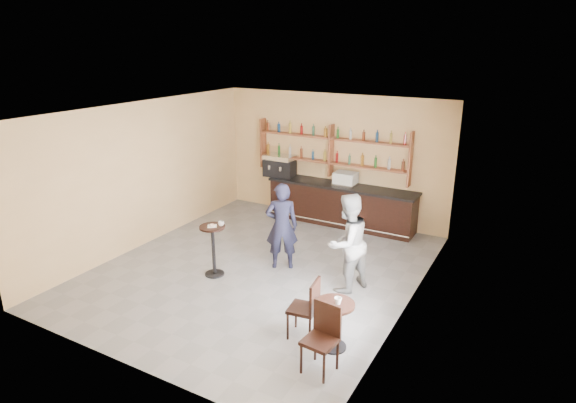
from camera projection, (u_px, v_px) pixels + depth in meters
The scene contains 23 objects.
floor at pixel (260, 269), 9.78m from camera, with size 7.00×7.00×0.00m, color slate.
ceiling at pixel (257, 111), 8.76m from camera, with size 7.00×7.00×0.00m, color white.
wall_back at pixel (333, 158), 12.17m from camera, with size 7.00×7.00×0.00m, color #E5BC82.
wall_front at pixel (117, 264), 6.37m from camera, with size 7.00×7.00×0.00m, color #E5BC82.
wall_left at pixel (145, 174), 10.66m from camera, with size 7.00×7.00×0.00m, color #E5BC82.
wall_right at pixel (413, 221), 7.89m from camera, with size 7.00×7.00×0.00m, color #E5BC82.
window_pane at pixel (391, 241), 6.87m from camera, with size 2.00×2.00×0.00m, color white.
window_frame at pixel (390, 241), 6.87m from camera, with size 0.04×1.70×2.10m, color black, non-canonical shape.
shelf_unit at pixel (331, 150), 12.00m from camera, with size 4.00×0.26×1.40m, color brown, non-canonical shape.
liquor_bottles at pixel (331, 144), 11.94m from camera, with size 3.68×0.10×1.00m, color #8C5919, non-canonical shape.
bar_counter at pixel (341, 205), 12.04m from camera, with size 3.80×0.74×1.03m, color black, non-canonical shape.
espresso_machine at pixel (280, 165), 12.60m from camera, with size 0.78×0.50×0.55m, color black, non-canonical shape.
pastry_case at pixel (345, 179), 11.78m from camera, with size 0.55×0.44×0.33m, color silver, non-canonical shape.
pedestal_table at pixel (213, 251), 9.39m from camera, with size 0.50×0.50×1.03m, color black, non-canonical shape.
napkin at pixel (212, 226), 9.23m from camera, with size 0.18×0.18×0.00m, color white.
donut at pixel (212, 225), 9.21m from camera, with size 0.11×0.11×0.04m, color #D6834E.
cup_pedestal at pixel (221, 224), 9.23m from camera, with size 0.11×0.11×0.09m, color white.
man_main at pixel (282, 226), 9.61m from camera, with size 0.65×0.43×1.79m, color black.
cafe_table at pixel (334, 326), 7.17m from camera, with size 0.60×0.60×0.76m, color black, non-canonical shape.
cup_cafe at pixel (338, 301), 7.01m from camera, with size 0.11×0.11×0.10m, color white.
chair_west at pixel (303, 308), 7.43m from camera, with size 0.43×0.43×0.98m, color black, non-canonical shape.
chair_south at pixel (320, 340), 6.61m from camera, with size 0.43×0.43×1.00m, color black, non-canonical shape.
patron_second at pixel (347, 243), 8.73m from camera, with size 0.90×0.70×1.86m, color gray.
Camera 1 is at (4.79, -7.44, 4.42)m, focal length 30.00 mm.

